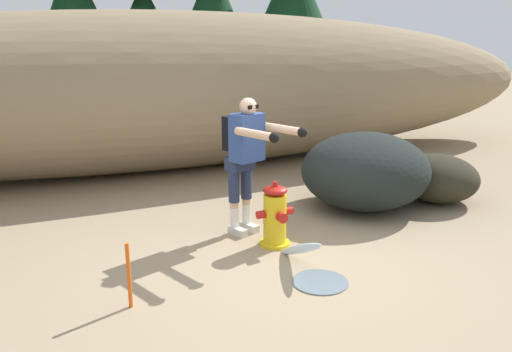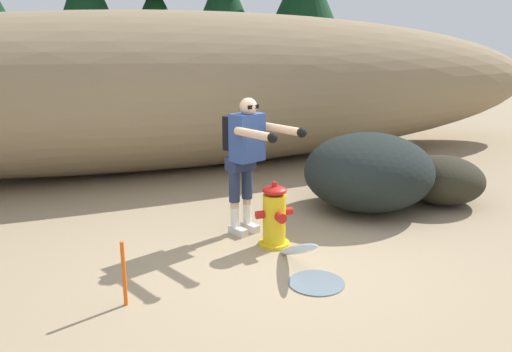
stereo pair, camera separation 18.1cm
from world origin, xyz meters
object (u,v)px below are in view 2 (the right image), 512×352
object	(u,v)px
boulder_mid	(442,180)
utility_worker	(246,150)
fire_hydrant	(274,217)
boulder_large	(369,172)
survey_stake	(124,274)

from	to	relation	value
boulder_mid	utility_worker	bearing A→B (deg)	-177.66
utility_worker	boulder_mid	world-z (taller)	utility_worker
fire_hydrant	boulder_mid	xyz separation A→B (m)	(2.85, 0.57, -0.01)
fire_hydrant	boulder_large	bearing A→B (deg)	23.15
fire_hydrant	utility_worker	bearing A→B (deg)	110.64
fire_hydrant	survey_stake	bearing A→B (deg)	-156.61
boulder_large	fire_hydrant	bearing A→B (deg)	-156.85
boulder_mid	survey_stake	bearing A→B (deg)	-163.89
utility_worker	boulder_mid	xyz separation A→B (m)	(3.01, 0.12, -0.70)
fire_hydrant	boulder_mid	bearing A→B (deg)	11.30
boulder_large	survey_stake	size ratio (longest dim) A/B	3.00
boulder_large	survey_stake	world-z (taller)	boulder_large
boulder_mid	survey_stake	size ratio (longest dim) A/B	1.96
boulder_mid	survey_stake	distance (m)	4.80
boulder_large	survey_stake	bearing A→B (deg)	-156.73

